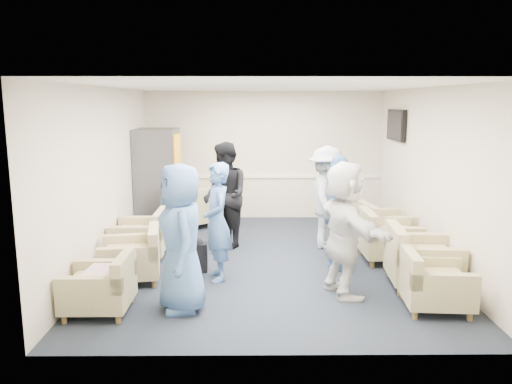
{
  "coord_description": "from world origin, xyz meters",
  "views": [
    {
      "loc": [
        -0.26,
        -7.57,
        2.48
      ],
      "look_at": [
        -0.2,
        0.2,
        1.07
      ],
      "focal_mm": 35.0,
      "sensor_mm": 36.0,
      "label": 1
    }
  ],
  "objects_px": {
    "armchair_right_midnear": "(418,261)",
    "armchair_right_midfar": "(386,239)",
    "armchair_left_far": "(144,238)",
    "armchair_corner": "(199,209)",
    "person_mid_right": "(338,213)",
    "armchair_left_mid": "(134,258)",
    "armchair_right_far": "(383,228)",
    "person_back_right": "(327,197)",
    "vending_machine": "(158,179)",
    "person_mid_left": "(217,222)",
    "person_back_left": "(225,195)",
    "armchair_right_near": "(432,285)",
    "person_front_left": "(181,238)",
    "person_front_right": "(344,229)",
    "armchair_left_near": "(103,288)"
  },
  "relations": [
    {
      "from": "armchair_right_far",
      "to": "person_back_left",
      "type": "height_order",
      "value": "person_back_left"
    },
    {
      "from": "person_front_left",
      "to": "person_back_left",
      "type": "relative_size",
      "value": 0.98
    },
    {
      "from": "armchair_left_far",
      "to": "armchair_right_midnear",
      "type": "distance_m",
      "value": 4.19
    },
    {
      "from": "armchair_right_near",
      "to": "person_front_left",
      "type": "relative_size",
      "value": 0.46
    },
    {
      "from": "armchair_corner",
      "to": "armchair_right_midnear",
      "type": "bearing_deg",
      "value": 95.3
    },
    {
      "from": "person_front_left",
      "to": "armchair_right_midfar",
      "type": "bearing_deg",
      "value": 105.04
    },
    {
      "from": "armchair_right_near",
      "to": "armchair_left_far",
      "type": "bearing_deg",
      "value": 66.87
    },
    {
      "from": "armchair_left_near",
      "to": "armchair_left_mid",
      "type": "relative_size",
      "value": 0.82
    },
    {
      "from": "armchair_right_midnear",
      "to": "armchair_corner",
      "type": "relative_size",
      "value": 0.79
    },
    {
      "from": "armchair_right_near",
      "to": "armchair_right_midnear",
      "type": "relative_size",
      "value": 0.86
    },
    {
      "from": "person_front_left",
      "to": "person_mid_right",
      "type": "height_order",
      "value": "person_front_left"
    },
    {
      "from": "vending_machine",
      "to": "person_front_right",
      "type": "height_order",
      "value": "vending_machine"
    },
    {
      "from": "armchair_left_near",
      "to": "armchair_left_mid",
      "type": "xyz_separation_m",
      "value": [
        0.12,
        1.08,
        0.02
      ]
    },
    {
      "from": "armchair_left_far",
      "to": "armchair_right_far",
      "type": "relative_size",
      "value": 0.88
    },
    {
      "from": "person_front_left",
      "to": "armchair_corner",
      "type": "bearing_deg",
      "value": 165.79
    },
    {
      "from": "armchair_corner",
      "to": "person_mid_left",
      "type": "distance_m",
      "value": 3.2
    },
    {
      "from": "armchair_left_far",
      "to": "person_back_right",
      "type": "distance_m",
      "value": 3.11
    },
    {
      "from": "armchair_left_near",
      "to": "armchair_corner",
      "type": "distance_m",
      "value": 4.3
    },
    {
      "from": "armchair_left_mid",
      "to": "person_mid_left",
      "type": "xyz_separation_m",
      "value": [
        1.16,
        0.05,
        0.51
      ]
    },
    {
      "from": "person_mid_right",
      "to": "armchair_left_mid",
      "type": "bearing_deg",
      "value": 93.9
    },
    {
      "from": "armchair_left_mid",
      "to": "person_front_left",
      "type": "relative_size",
      "value": 0.52
    },
    {
      "from": "armchair_left_far",
      "to": "armchair_corner",
      "type": "bearing_deg",
      "value": 162.2
    },
    {
      "from": "armchair_left_far",
      "to": "armchair_left_mid",
      "type": "bearing_deg",
      "value": 4.52
    },
    {
      "from": "armchair_right_midnear",
      "to": "armchair_right_midfar",
      "type": "bearing_deg",
      "value": 11.66
    },
    {
      "from": "armchair_left_mid",
      "to": "person_mid_left",
      "type": "height_order",
      "value": "person_mid_left"
    },
    {
      "from": "armchair_right_far",
      "to": "person_front_right",
      "type": "height_order",
      "value": "person_front_right"
    },
    {
      "from": "armchair_right_far",
      "to": "vending_machine",
      "type": "height_order",
      "value": "vending_machine"
    },
    {
      "from": "armchair_right_near",
      "to": "person_mid_right",
      "type": "bearing_deg",
      "value": 35.55
    },
    {
      "from": "armchair_right_near",
      "to": "person_front_right",
      "type": "bearing_deg",
      "value": 68.46
    },
    {
      "from": "armchair_left_near",
      "to": "armchair_right_midfar",
      "type": "height_order",
      "value": "armchair_right_midfar"
    },
    {
      "from": "armchair_right_midfar",
      "to": "vending_machine",
      "type": "bearing_deg",
      "value": 61.77
    },
    {
      "from": "person_back_left",
      "to": "person_back_right",
      "type": "bearing_deg",
      "value": 63.35
    },
    {
      "from": "armchair_corner",
      "to": "person_front_right",
      "type": "height_order",
      "value": "person_front_right"
    },
    {
      "from": "person_mid_left",
      "to": "person_front_right",
      "type": "xyz_separation_m",
      "value": [
        1.67,
        -0.58,
        0.05
      ]
    },
    {
      "from": "person_mid_left",
      "to": "person_back_left",
      "type": "height_order",
      "value": "person_back_left"
    },
    {
      "from": "armchair_right_midnear",
      "to": "person_back_left",
      "type": "relative_size",
      "value": 0.52
    },
    {
      "from": "person_mid_left",
      "to": "person_mid_right",
      "type": "distance_m",
      "value": 1.8
    },
    {
      "from": "armchair_right_midnear",
      "to": "armchair_right_midfar",
      "type": "distance_m",
      "value": 1.14
    },
    {
      "from": "vending_machine",
      "to": "person_front_left",
      "type": "xyz_separation_m",
      "value": [
        0.99,
        -3.93,
        -0.1
      ]
    },
    {
      "from": "person_back_left",
      "to": "armchair_right_midnear",
      "type": "bearing_deg",
      "value": 29.54
    },
    {
      "from": "armchair_right_far",
      "to": "person_mid_right",
      "type": "distance_m",
      "value": 1.61
    },
    {
      "from": "person_mid_right",
      "to": "person_front_right",
      "type": "bearing_deg",
      "value": 169.79
    },
    {
      "from": "armchair_corner",
      "to": "person_front_left",
      "type": "height_order",
      "value": "person_front_left"
    },
    {
      "from": "armchair_right_near",
      "to": "person_front_right",
      "type": "relative_size",
      "value": 0.47
    },
    {
      "from": "armchair_left_mid",
      "to": "person_back_right",
      "type": "height_order",
      "value": "person_back_right"
    },
    {
      "from": "vending_machine",
      "to": "person_front_right",
      "type": "distance_m",
      "value": 4.59
    },
    {
      "from": "armchair_left_mid",
      "to": "vending_machine",
      "type": "height_order",
      "value": "vending_machine"
    },
    {
      "from": "person_mid_left",
      "to": "person_back_left",
      "type": "relative_size",
      "value": 0.92
    },
    {
      "from": "armchair_right_midfar",
      "to": "armchair_right_far",
      "type": "relative_size",
      "value": 0.92
    },
    {
      "from": "armchair_right_near",
      "to": "armchair_right_midfar",
      "type": "bearing_deg",
      "value": 6.26
    }
  ]
}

